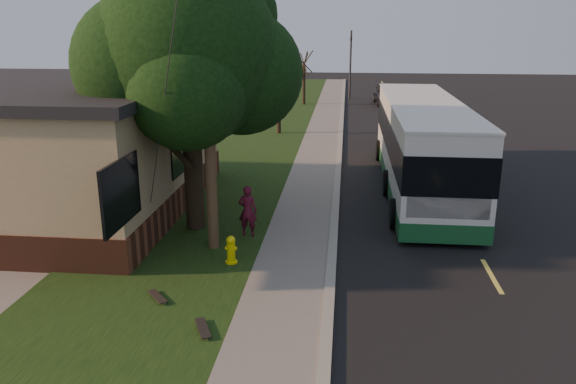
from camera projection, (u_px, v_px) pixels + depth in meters
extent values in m
plane|color=black|center=(331.00, 269.00, 14.39)|extent=(120.00, 120.00, 0.00)
cube|color=black|center=(434.00, 174.00, 23.52)|extent=(8.00, 80.00, 0.01)
cube|color=gray|center=(338.00, 170.00, 23.90)|extent=(0.25, 80.00, 0.12)
cube|color=slate|center=(315.00, 170.00, 24.00)|extent=(2.00, 80.00, 0.08)
cube|color=black|center=(234.00, 168.00, 24.35)|extent=(5.00, 80.00, 0.07)
cube|color=slate|center=(17.00, 162.00, 25.34)|extent=(15.00, 80.00, 0.04)
cylinder|color=yellow|center=(231.00, 253.00, 14.55)|extent=(0.22, 0.22, 0.55)
sphere|color=yellow|center=(231.00, 240.00, 14.45)|extent=(0.24, 0.24, 0.24)
cylinder|color=yellow|center=(231.00, 248.00, 14.51)|extent=(0.30, 0.10, 0.10)
cylinder|color=yellow|center=(231.00, 248.00, 14.51)|extent=(0.10, 0.18, 0.10)
cylinder|color=yellow|center=(231.00, 262.00, 14.62)|extent=(0.32, 0.32, 0.04)
cylinder|color=#473321|center=(207.00, 84.00, 14.35)|extent=(0.30, 0.30, 9.00)
cylinder|color=#2D2D30|center=(161.00, 120.00, 13.61)|extent=(2.52, 3.21, 7.60)
cylinder|color=black|center=(193.00, 164.00, 16.59)|extent=(0.56, 0.56, 4.00)
sphere|color=black|center=(188.00, 52.00, 15.66)|extent=(5.20, 5.20, 5.20)
sphere|color=black|center=(241.00, 73.00, 16.27)|extent=(3.60, 3.60, 3.60)
sphere|color=black|center=(142.00, 64.00, 15.49)|extent=(3.80, 3.80, 3.80)
sphere|color=black|center=(187.00, 90.00, 14.66)|extent=(3.20, 3.20, 3.20)
sphere|color=black|center=(180.00, 36.00, 16.94)|extent=(3.40, 3.40, 3.40)
sphere|color=black|center=(227.00, 15.00, 16.43)|extent=(3.00, 3.00, 3.00)
cylinder|color=black|center=(279.00, 104.00, 31.38)|extent=(0.24, 0.24, 3.30)
cylinder|color=black|center=(279.00, 74.00, 30.90)|extent=(1.38, 0.57, 2.01)
cylinder|color=black|center=(279.00, 74.00, 30.90)|extent=(0.74, 1.21, 1.58)
cylinder|color=black|center=(279.00, 74.00, 30.90)|extent=(0.65, 1.05, 1.95)
cylinder|color=black|center=(279.00, 74.00, 30.90)|extent=(1.28, 0.53, 1.33)
cylinder|color=black|center=(279.00, 74.00, 30.90)|extent=(0.75, 1.21, 1.70)
cylinder|color=black|center=(304.00, 84.00, 42.80)|extent=(0.24, 0.24, 3.03)
cylinder|color=black|center=(304.00, 64.00, 42.36)|extent=(1.38, 0.57, 2.01)
cylinder|color=black|center=(304.00, 64.00, 42.36)|extent=(0.74, 1.21, 1.58)
cylinder|color=black|center=(304.00, 64.00, 42.36)|extent=(0.65, 1.05, 1.95)
cylinder|color=black|center=(304.00, 64.00, 42.36)|extent=(1.28, 0.53, 1.33)
cylinder|color=black|center=(304.00, 64.00, 42.36)|extent=(0.75, 1.21, 1.70)
cylinder|color=#2D2D30|center=(350.00, 65.00, 45.93)|extent=(0.16, 0.16, 5.50)
imported|color=black|center=(351.00, 43.00, 45.42)|extent=(0.18, 0.22, 1.10)
cube|color=silver|center=(422.00, 140.00, 20.90)|extent=(2.55, 12.22, 2.75)
cube|color=#175329|center=(419.00, 177.00, 21.31)|extent=(2.57, 12.24, 0.56)
cube|color=black|center=(422.00, 134.00, 20.84)|extent=(2.59, 12.26, 1.12)
cube|color=black|center=(450.00, 190.00, 15.15)|extent=(2.25, 0.06, 1.63)
cube|color=yellow|center=(454.00, 140.00, 14.76)|extent=(1.63, 0.06, 0.36)
cube|color=#FFF2CC|center=(418.00, 230.00, 15.56)|extent=(0.25, 0.04, 0.15)
cube|color=#FFF2CC|center=(474.00, 232.00, 15.40)|extent=(0.25, 0.04, 0.15)
cube|color=silver|center=(425.00, 102.00, 20.49)|extent=(2.60, 12.27, 0.08)
cylinder|color=black|center=(395.00, 213.00, 17.16)|extent=(0.29, 0.94, 0.94)
cylinder|color=black|center=(480.00, 216.00, 16.91)|extent=(0.29, 0.94, 0.94)
cylinder|color=black|center=(387.00, 183.00, 20.46)|extent=(0.29, 0.94, 0.94)
cylinder|color=black|center=(459.00, 185.00, 20.21)|extent=(0.29, 0.94, 0.94)
cylinder|color=black|center=(379.00, 150.00, 25.70)|extent=(0.29, 0.94, 0.94)
cylinder|color=black|center=(436.00, 152.00, 25.45)|extent=(0.29, 0.94, 0.94)
imported|color=#521024|center=(248.00, 211.00, 16.29)|extent=(0.58, 0.41, 1.51)
cube|color=black|center=(203.00, 328.00, 11.36)|extent=(0.53, 0.84, 0.02)
cylinder|color=silver|center=(206.00, 337.00, 11.11)|extent=(0.19, 0.12, 0.05)
cylinder|color=silver|center=(201.00, 323.00, 11.64)|extent=(0.19, 0.12, 0.05)
cube|color=black|center=(157.00, 296.00, 12.68)|extent=(0.64, 0.70, 0.02)
cylinder|color=silver|center=(162.00, 302.00, 12.49)|extent=(0.16, 0.15, 0.05)
cylinder|color=silver|center=(153.00, 293.00, 12.91)|extent=(0.16, 0.15, 0.05)
cube|color=black|center=(100.00, 203.00, 17.37)|extent=(1.81, 1.56, 1.34)
cube|color=black|center=(97.00, 181.00, 17.16)|extent=(1.88, 1.63, 0.09)
imported|color=black|center=(388.00, 94.00, 43.40)|extent=(2.22, 4.93, 1.65)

